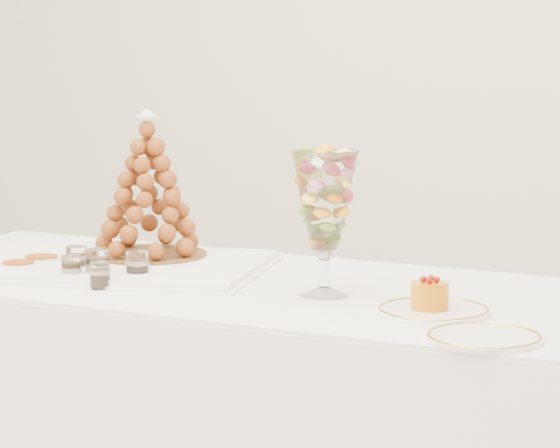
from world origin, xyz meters
The scene contains 14 objects.
buffet_table centered at (0.02, 0.27, 0.38)m, with size 2.05×0.88×0.77m.
lace_tray centered at (-0.34, 0.27, 0.78)m, with size 0.66×0.49×0.02m, color white.
macaron_vase centered at (0.23, 0.22, 0.98)m, with size 0.15×0.15×0.33m.
cake_plate centered at (0.53, 0.16, 0.77)m, with size 0.24×0.24×0.01m, color white.
spare_plate centered at (0.71, -0.02, 0.77)m, with size 0.23×0.23×0.01m, color white.
verrine_a centered at (-0.42, 0.15, 0.80)m, with size 0.05×0.05×0.07m, color white.
verrine_b centered at (-0.32, 0.11, 0.81)m, with size 0.06×0.06×0.08m, color white.
verrine_c centered at (-0.23, 0.15, 0.80)m, with size 0.05×0.05×0.07m, color white.
verrine_d centered at (-0.37, 0.07, 0.80)m, with size 0.05×0.05×0.06m, color white.
verrine_e centered at (-0.26, 0.04, 0.80)m, with size 0.05×0.05×0.06m, color white.
ramekin_back centered at (-0.54, 0.17, 0.78)m, with size 0.09×0.09×0.03m, color white.
ramekin_front centered at (-0.55, 0.09, 0.78)m, with size 0.09×0.09×0.03m, color white.
croquembouche centered at (-0.34, 0.36, 0.97)m, with size 0.30×0.30×0.38m.
mousse_cake centered at (0.52, 0.15, 0.81)m, with size 0.08×0.08×0.07m.
Camera 1 is at (1.57, -2.43, 1.39)m, focal length 85.00 mm.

